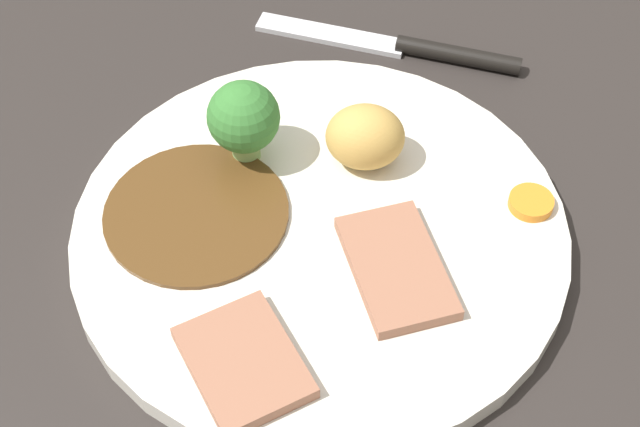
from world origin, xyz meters
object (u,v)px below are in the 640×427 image
(broccoli_floret, at_px, (244,119))
(knife, at_px, (410,48))
(dinner_plate, at_px, (320,233))
(roast_potato_left, at_px, (365,137))
(carrot_coin_front, at_px, (531,203))
(meat_slice_main, at_px, (244,362))
(meat_slice_under, at_px, (396,267))

(broccoli_floret, height_order, knife, broccoli_floret)
(dinner_plate, relative_size, knife, 1.52)
(roast_potato_left, xyz_separation_m, knife, (0.12, -0.00, -0.03))
(carrot_coin_front, relative_size, knife, 0.14)
(meat_slice_main, relative_size, roast_potato_left, 1.44)
(dinner_plate, relative_size, meat_slice_under, 3.56)
(meat_slice_under, bearing_deg, broccoli_floret, 60.52)
(knife, bearing_deg, roast_potato_left, 89.43)
(dinner_plate, distance_m, meat_slice_under, 0.05)
(meat_slice_main, xyz_separation_m, broccoli_floret, (0.14, 0.05, 0.03))
(meat_slice_main, bearing_deg, carrot_coin_front, -40.40)
(meat_slice_main, relative_size, carrot_coin_front, 2.60)
(broccoli_floret, xyz_separation_m, knife, (0.14, -0.07, -0.04))
(carrot_coin_front, height_order, knife, carrot_coin_front)
(meat_slice_under, distance_m, knife, 0.20)
(meat_slice_under, xyz_separation_m, knife, (0.20, 0.03, -0.01))
(dinner_plate, bearing_deg, knife, -4.67)
(carrot_coin_front, relative_size, broccoli_floret, 0.48)
(roast_potato_left, bearing_deg, carrot_coin_front, -95.19)
(dinner_plate, height_order, broccoli_floret, broccoli_floret)
(dinner_plate, distance_m, meat_slice_main, 0.10)
(dinner_plate, height_order, meat_slice_under, meat_slice_under)
(carrot_coin_front, bearing_deg, meat_slice_main, 139.60)
(meat_slice_main, bearing_deg, roast_potato_left, -8.46)
(broccoli_floret, bearing_deg, meat_slice_main, -161.76)
(carrot_coin_front, distance_m, broccoli_floret, 0.17)
(meat_slice_under, xyz_separation_m, roast_potato_left, (0.08, 0.04, 0.02))
(broccoli_floret, bearing_deg, carrot_coin_front, -87.61)
(dinner_plate, distance_m, knife, 0.18)
(broccoli_floret, bearing_deg, roast_potato_left, -76.71)
(meat_slice_main, height_order, knife, meat_slice_main)
(dinner_plate, relative_size, broccoli_floret, 5.23)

